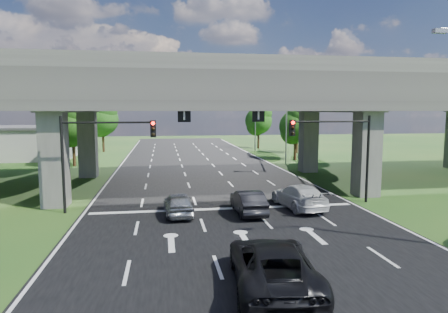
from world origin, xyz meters
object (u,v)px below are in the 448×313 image
object	(u,v)px
signal_left	(99,146)
car_white	(299,196)
streetlight_beyond	(253,114)
car_trailing	(273,265)
car_silver	(178,204)
signal_right	(339,143)
streetlight_far	(283,115)
car_dark	(248,202)

from	to	relation	value
signal_left	car_white	bearing A→B (deg)	-4.28
streetlight_beyond	car_trailing	size ratio (longest dim) A/B	1.65
car_silver	car_trailing	size ratio (longest dim) A/B	0.67
signal_right	car_silver	distance (m)	11.51
signal_right	streetlight_beyond	xyz separation A→B (m)	(2.27, 36.06, 1.66)
signal_left	streetlight_far	distance (m)	26.95
signal_right	car_silver	xyz separation A→B (m)	(-10.87, -1.55, -3.46)
streetlight_far	car_trailing	bearing A→B (deg)	-107.62
signal_left	streetlight_beyond	distance (m)	40.30
streetlight_far	car_trailing	distance (m)	34.16
streetlight_beyond	car_white	size ratio (longest dim) A/B	1.91
streetlight_beyond	car_dark	world-z (taller)	streetlight_beyond
signal_right	car_trailing	distance (m)	14.90
car_trailing	streetlight_beyond	bearing A→B (deg)	-95.60
signal_left	car_dark	bearing A→B (deg)	-11.43
streetlight_far	car_white	size ratio (longest dim) A/B	1.91
signal_left	streetlight_far	world-z (taller)	streetlight_far
car_silver	car_dark	size ratio (longest dim) A/B	0.93
streetlight_beyond	car_trailing	bearing A→B (deg)	-101.98
streetlight_beyond	car_silver	distance (m)	40.17
car_dark	car_white	distance (m)	3.66
streetlight_far	car_white	distance (m)	22.25
signal_right	car_trailing	xyz separation A→B (m)	(-7.96, -12.15, -3.31)
streetlight_far	car_trailing	xyz separation A→B (m)	(-10.23, -32.21, -4.98)
car_dark	car_trailing	world-z (taller)	car_trailing
streetlight_beyond	car_silver	size ratio (longest dim) A/B	2.46
car_white	streetlight_beyond	bearing A→B (deg)	-104.69
car_white	car_dark	bearing A→B (deg)	7.50
car_silver	car_trailing	bearing A→B (deg)	102.30
signal_right	streetlight_far	distance (m)	20.25
signal_right	car_dark	distance (m)	7.67
signal_right	car_silver	size ratio (longest dim) A/B	1.48
car_white	streetlight_far	bearing A→B (deg)	-110.74
car_dark	car_white	world-z (taller)	car_white
streetlight_beyond	car_dark	size ratio (longest dim) A/B	2.28
signal_right	signal_left	bearing A→B (deg)	180.00
signal_left	streetlight_far	size ratio (longest dim) A/B	0.60
car_white	car_silver	bearing A→B (deg)	-2.01
car_white	car_trailing	distance (m)	12.23
signal_right	car_white	world-z (taller)	signal_right
signal_left	streetlight_beyond	size ratio (longest dim) A/B	0.60
car_trailing	signal_right	bearing A→B (deg)	-116.84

